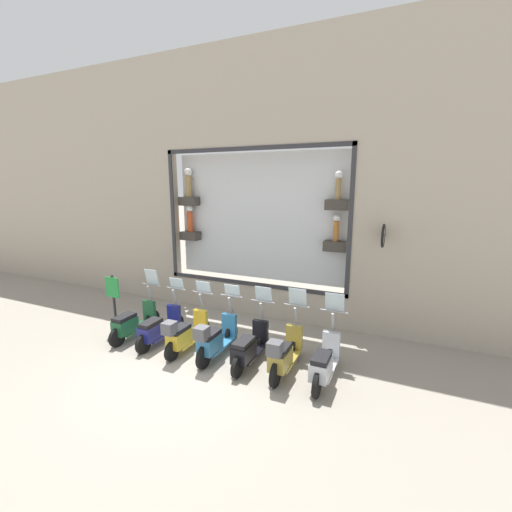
% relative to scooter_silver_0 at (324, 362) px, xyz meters
% --- Properties ---
extents(ground_plane, '(120.00, 120.00, 0.00)m').
position_rel_scooter_silver_0_xyz_m(ground_plane, '(-0.61, 2.93, -0.44)').
color(ground_plane, gray).
extents(building_facade, '(1.21, 36.00, 7.92)m').
position_rel_scooter_silver_0_xyz_m(building_facade, '(2.99, 2.93, 3.59)').
color(building_facade, '#ADA08E').
rests_on(building_facade, ground_plane).
extents(scooter_silver_0, '(1.80, 0.61, 1.68)m').
position_rel_scooter_silver_0_xyz_m(scooter_silver_0, '(0.00, 0.00, 0.00)').
color(scooter_silver_0, black).
rests_on(scooter_silver_0, ground_plane).
extents(scooter_olive_1, '(1.80, 0.61, 1.68)m').
position_rel_scooter_silver_0_xyz_m(scooter_olive_1, '(-0.06, 0.85, 0.04)').
color(scooter_olive_1, black).
rests_on(scooter_olive_1, ground_plane).
extents(scooter_black_2, '(1.80, 0.60, 1.61)m').
position_rel_scooter_silver_0_xyz_m(scooter_black_2, '(-0.00, 1.70, -0.01)').
color(scooter_black_2, black).
rests_on(scooter_black_2, ground_plane).
extents(scooter_teal_3, '(1.81, 0.60, 1.56)m').
position_rel_scooter_silver_0_xyz_m(scooter_teal_3, '(-0.06, 2.55, 0.04)').
color(scooter_teal_3, black).
rests_on(scooter_teal_3, ground_plane).
extents(scooter_yellow_4, '(1.79, 0.60, 1.54)m').
position_rel_scooter_silver_0_xyz_m(scooter_yellow_4, '(-0.07, 3.39, 0.02)').
color(scooter_yellow_4, black).
rests_on(scooter_yellow_4, ground_plane).
extents(scooter_navy_5, '(1.80, 0.60, 1.53)m').
position_rel_scooter_silver_0_xyz_m(scooter_navy_5, '(-0.01, 4.24, -0.02)').
color(scooter_navy_5, black).
rests_on(scooter_navy_5, ground_plane).
extents(scooter_green_6, '(1.80, 0.61, 1.68)m').
position_rel_scooter_silver_0_xyz_m(scooter_green_6, '(-0.00, 5.09, -0.01)').
color(scooter_green_6, black).
rests_on(scooter_green_6, ground_plane).
extents(shop_sign_post, '(0.36, 0.45, 1.64)m').
position_rel_scooter_silver_0_xyz_m(shop_sign_post, '(-0.00, 5.71, 0.44)').
color(shop_sign_post, '#232326').
rests_on(shop_sign_post, ground_plane).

